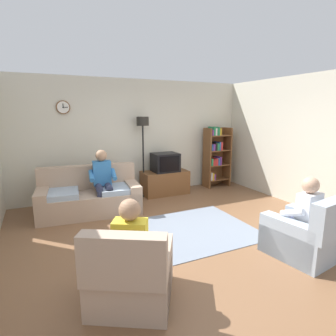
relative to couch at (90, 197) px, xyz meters
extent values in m
plane|color=brown|center=(1.27, -1.70, -0.31)|extent=(12.00, 12.00, 0.00)
cube|color=beige|center=(1.27, 0.96, 1.04)|extent=(6.20, 0.12, 2.70)
cylinder|color=brown|center=(-0.29, 0.88, 1.74)|extent=(0.28, 0.03, 0.28)
cylinder|color=white|center=(-0.29, 0.87, 1.74)|extent=(0.24, 0.01, 0.24)
cube|color=black|center=(-0.29, 0.86, 1.77)|extent=(0.02, 0.01, 0.09)
cube|color=black|center=(-0.25, 0.86, 1.74)|extent=(0.11, 0.01, 0.01)
cube|color=beige|center=(4.13, -1.70, 1.04)|extent=(0.12, 5.80, 2.70)
cube|color=tan|center=(-0.01, -0.05, -0.10)|extent=(1.98, 1.04, 0.42)
cube|color=tan|center=(0.03, 0.30, 0.35)|extent=(1.91, 0.40, 0.48)
cube|color=tan|center=(0.83, -0.14, -0.03)|extent=(0.31, 0.86, 0.56)
cube|color=tan|center=(-0.84, 0.03, -0.03)|extent=(0.31, 0.86, 0.56)
cube|color=#9EADBC|center=(0.49, -0.16, 0.16)|extent=(0.67, 0.74, 0.10)
cube|color=#9EADBC|center=(-0.51, -0.05, 0.16)|extent=(0.67, 0.74, 0.10)
cube|color=brown|center=(1.88, 0.55, -0.03)|extent=(1.10, 0.56, 0.56)
cube|color=black|center=(1.88, 0.81, -0.01)|extent=(1.10, 0.04, 0.03)
cube|color=black|center=(1.88, 0.53, 0.47)|extent=(0.60, 0.48, 0.44)
cube|color=black|center=(1.88, 0.29, 0.47)|extent=(0.50, 0.01, 0.36)
cube|color=brown|center=(3.10, 0.60, 0.46)|extent=(0.04, 0.36, 1.55)
cube|color=brown|center=(3.74, 0.60, 0.46)|extent=(0.04, 0.36, 1.55)
cube|color=brown|center=(3.42, 0.77, 0.46)|extent=(0.64, 0.02, 1.55)
cube|color=brown|center=(3.42, 0.60, -0.12)|extent=(0.60, 0.34, 0.02)
cube|color=silver|center=(3.17, 0.58, -0.01)|extent=(0.04, 0.28, 0.20)
cube|color=gold|center=(3.22, 0.58, -0.01)|extent=(0.05, 0.28, 0.19)
cube|color=#72338C|center=(3.27, 0.58, -0.03)|extent=(0.04, 0.28, 0.15)
cube|color=brown|center=(3.42, 0.60, 0.27)|extent=(0.60, 0.34, 0.02)
cube|color=#267F4C|center=(3.17, 0.58, 0.37)|extent=(0.05, 0.28, 0.19)
cube|color=red|center=(3.22, 0.58, 0.35)|extent=(0.03, 0.28, 0.15)
cube|color=red|center=(3.26, 0.58, 0.36)|extent=(0.04, 0.28, 0.17)
cube|color=red|center=(3.32, 0.58, 0.37)|extent=(0.06, 0.28, 0.18)
cube|color=#2D59A5|center=(3.38, 0.58, 0.37)|extent=(0.05, 0.28, 0.18)
cube|color=#72338C|center=(3.44, 0.58, 0.39)|extent=(0.04, 0.28, 0.21)
cube|color=brown|center=(3.42, 0.60, 0.66)|extent=(0.60, 0.34, 0.02)
cube|color=#2D59A5|center=(3.17, 0.58, 0.75)|extent=(0.03, 0.28, 0.16)
cube|color=#72338C|center=(3.22, 0.58, 0.75)|extent=(0.05, 0.28, 0.17)
cube|color=black|center=(3.28, 0.58, 0.77)|extent=(0.05, 0.28, 0.21)
cube|color=#267F4C|center=(3.34, 0.58, 0.76)|extent=(0.06, 0.28, 0.18)
cube|color=#2D59A5|center=(3.40, 0.58, 0.78)|extent=(0.03, 0.28, 0.22)
cube|color=red|center=(3.45, 0.58, 0.77)|extent=(0.05, 0.28, 0.21)
cube|color=brown|center=(3.42, 0.60, 1.04)|extent=(0.60, 0.34, 0.02)
cube|color=#72338C|center=(3.17, 0.58, 1.13)|extent=(0.03, 0.28, 0.14)
cube|color=#267F4C|center=(3.21, 0.58, 1.16)|extent=(0.05, 0.28, 0.22)
cube|color=silver|center=(3.27, 0.58, 1.15)|extent=(0.04, 0.28, 0.18)
cube|color=#267F4C|center=(3.31, 0.58, 1.15)|extent=(0.03, 0.28, 0.18)
cube|color=#267F4C|center=(3.35, 0.58, 1.16)|extent=(0.03, 0.28, 0.21)
cube|color=gold|center=(3.40, 0.58, 1.14)|extent=(0.05, 0.28, 0.18)
cylinder|color=black|center=(1.37, 0.65, -0.30)|extent=(0.28, 0.28, 0.03)
cylinder|color=black|center=(1.37, 0.65, 0.54)|extent=(0.04, 0.04, 1.70)
cylinder|color=black|center=(1.37, 0.65, 1.44)|extent=(0.28, 0.28, 0.20)
cube|color=tan|center=(-0.04, -2.79, -0.11)|extent=(1.11, 1.13, 0.40)
cube|color=tan|center=(-0.22, -3.12, 0.34)|extent=(0.78, 0.55, 0.50)
cube|color=tan|center=(-0.29, -2.63, -0.03)|extent=(0.57, 0.79, 0.56)
cube|color=tan|center=(0.23, -2.93, -0.03)|extent=(0.57, 0.79, 0.56)
cube|color=#9EADBC|center=(2.38, -2.92, -0.11)|extent=(0.91, 0.95, 0.40)
cube|color=#9EADBC|center=(2.43, -3.28, 0.34)|extent=(0.82, 0.29, 0.50)
cube|color=#9EADBC|center=(2.08, -2.94, -0.03)|extent=(0.31, 0.82, 0.56)
cube|color=#9EADBC|center=(2.67, -2.85, -0.03)|extent=(0.31, 0.82, 0.56)
cube|color=slate|center=(1.31, -1.58, -0.31)|extent=(2.20, 1.70, 0.01)
cube|color=#3372B2|center=(0.26, 0.00, 0.47)|extent=(0.36, 0.23, 0.48)
sphere|color=#A37A5B|center=(0.26, -0.01, 0.82)|extent=(0.22, 0.22, 0.22)
cylinder|color=#2D334C|center=(0.33, -0.20, 0.23)|extent=(0.17, 0.39, 0.13)
cylinder|color=#2D334C|center=(0.15, -0.18, 0.23)|extent=(0.17, 0.39, 0.13)
cylinder|color=#2D334C|center=(0.31, -0.39, -0.05)|extent=(0.12, 0.12, 0.52)
cylinder|color=#2D334C|center=(0.13, -0.37, -0.05)|extent=(0.12, 0.12, 0.52)
cylinder|color=#3372B2|center=(0.46, -0.13, 0.45)|extent=(0.12, 0.34, 0.20)
cylinder|color=#3372B2|center=(0.04, -0.08, 0.45)|extent=(0.12, 0.34, 0.20)
cube|color=yellow|center=(-0.07, -2.84, 0.35)|extent=(0.39, 0.34, 0.48)
sphere|color=#A37A5B|center=(-0.06, -2.83, 0.70)|extent=(0.22, 0.22, 0.22)
cylinder|color=#2D334C|center=(-0.05, -2.63, 0.11)|extent=(0.30, 0.39, 0.13)
cylinder|color=#2D334C|center=(0.11, -2.72, 0.11)|extent=(0.30, 0.39, 0.13)
cylinder|color=#2D334C|center=(0.05, -2.46, -0.11)|extent=(0.15, 0.15, 0.40)
cylinder|color=#2D334C|center=(0.20, -2.55, -0.11)|extent=(0.15, 0.15, 0.40)
cylinder|color=yellow|center=(-0.20, -2.65, 0.33)|extent=(0.24, 0.33, 0.20)
cylinder|color=yellow|center=(0.17, -2.86, 0.33)|extent=(0.24, 0.33, 0.20)
cube|color=silver|center=(2.38, -2.97, 0.35)|extent=(0.37, 0.25, 0.48)
sphere|color=tan|center=(2.38, -2.96, 0.70)|extent=(0.22, 0.22, 0.22)
cylinder|color=#2D334C|center=(2.27, -2.79, 0.11)|extent=(0.18, 0.39, 0.13)
cylinder|color=#2D334C|center=(2.45, -2.76, 0.11)|extent=(0.18, 0.39, 0.13)
cylinder|color=#2D334C|center=(2.24, -2.60, -0.11)|extent=(0.12, 0.12, 0.40)
cylinder|color=#2D334C|center=(2.42, -2.58, -0.11)|extent=(0.12, 0.12, 0.40)
cylinder|color=silver|center=(2.16, -2.90, 0.33)|extent=(0.14, 0.34, 0.20)
cylinder|color=silver|center=(2.58, -2.84, 0.33)|extent=(0.14, 0.34, 0.20)
camera|label=1|loc=(-0.82, -5.32, 1.65)|focal=29.44mm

